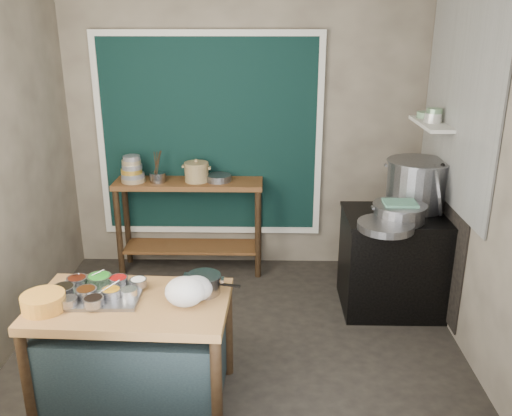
{
  "coord_description": "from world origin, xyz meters",
  "views": [
    {
      "loc": [
        0.22,
        -3.8,
        2.46
      ],
      "look_at": [
        0.13,
        0.25,
        1.03
      ],
      "focal_mm": 38.0,
      "sensor_mm": 36.0,
      "label": 1
    }
  ],
  "objects_px": {
    "prep_table": "(135,351)",
    "utensil_cup": "(158,177)",
    "stove_block": "(395,263)",
    "saucepan": "(204,284)",
    "ceramic_crock": "(197,173)",
    "yellow_basin": "(43,302)",
    "back_counter": "(190,226)",
    "stock_pot": "(416,184)",
    "steamer": "(399,212)",
    "condiment_tray": "(98,295)"
  },
  "relations": [
    {
      "from": "stock_pot",
      "to": "saucepan",
      "type": "bearing_deg",
      "value": -141.52
    },
    {
      "from": "yellow_basin",
      "to": "stock_pot",
      "type": "distance_m",
      "value": 3.13
    },
    {
      "from": "stock_pot",
      "to": "yellow_basin",
      "type": "bearing_deg",
      "value": -149.19
    },
    {
      "from": "back_counter",
      "to": "yellow_basin",
      "type": "distance_m",
      "value": 2.25
    },
    {
      "from": "back_counter",
      "to": "stove_block",
      "type": "relative_size",
      "value": 1.61
    },
    {
      "from": "back_counter",
      "to": "condiment_tray",
      "type": "distance_m",
      "value": 2.03
    },
    {
      "from": "saucepan",
      "to": "stock_pot",
      "type": "bearing_deg",
      "value": 51.7
    },
    {
      "from": "back_counter",
      "to": "saucepan",
      "type": "distance_m",
      "value": 1.97
    },
    {
      "from": "yellow_basin",
      "to": "stock_pot",
      "type": "xyz_separation_m",
      "value": [
        2.68,
        1.6,
        0.29
      ]
    },
    {
      "from": "condiment_tray",
      "to": "stock_pot",
      "type": "height_order",
      "value": "stock_pot"
    },
    {
      "from": "prep_table",
      "to": "stock_pot",
      "type": "height_order",
      "value": "stock_pot"
    },
    {
      "from": "yellow_basin",
      "to": "stock_pot",
      "type": "bearing_deg",
      "value": 30.81
    },
    {
      "from": "utensil_cup",
      "to": "steamer",
      "type": "bearing_deg",
      "value": -21.39
    },
    {
      "from": "prep_table",
      "to": "stove_block",
      "type": "xyz_separation_m",
      "value": [
        2.0,
        1.3,
        0.05
      ]
    },
    {
      "from": "back_counter",
      "to": "stock_pot",
      "type": "xyz_separation_m",
      "value": [
        2.07,
        -0.55,
        0.62
      ]
    },
    {
      "from": "stove_block",
      "to": "utensil_cup",
      "type": "height_order",
      "value": "utensil_cup"
    },
    {
      "from": "prep_table",
      "to": "ceramic_crock",
      "type": "distance_m",
      "value": 2.13
    },
    {
      "from": "back_counter",
      "to": "stove_block",
      "type": "xyz_separation_m",
      "value": [
        1.9,
        -0.73,
        -0.05
      ]
    },
    {
      "from": "stove_block",
      "to": "stock_pot",
      "type": "xyz_separation_m",
      "value": [
        0.17,
        0.18,
        0.67
      ]
    },
    {
      "from": "saucepan",
      "to": "utensil_cup",
      "type": "xyz_separation_m",
      "value": [
        -0.65,
        1.87,
        0.18
      ]
    },
    {
      "from": "back_counter",
      "to": "ceramic_crock",
      "type": "relative_size",
      "value": 5.79
    },
    {
      "from": "stove_block",
      "to": "utensil_cup",
      "type": "bearing_deg",
      "value": 162.53
    },
    {
      "from": "prep_table",
      "to": "stove_block",
      "type": "distance_m",
      "value": 2.39
    },
    {
      "from": "prep_table",
      "to": "steamer",
      "type": "height_order",
      "value": "steamer"
    },
    {
      "from": "saucepan",
      "to": "yellow_basin",
      "type": "bearing_deg",
      "value": -152.96
    },
    {
      "from": "prep_table",
      "to": "utensil_cup",
      "type": "bearing_deg",
      "value": 97.54
    },
    {
      "from": "yellow_basin",
      "to": "steamer",
      "type": "relative_size",
      "value": 0.6
    },
    {
      "from": "condiment_tray",
      "to": "saucepan",
      "type": "relative_size",
      "value": 2.35
    },
    {
      "from": "prep_table",
      "to": "ceramic_crock",
      "type": "height_order",
      "value": "ceramic_crock"
    },
    {
      "from": "steamer",
      "to": "yellow_basin",
      "type": "bearing_deg",
      "value": -152.84
    },
    {
      "from": "condiment_tray",
      "to": "utensil_cup",
      "type": "bearing_deg",
      "value": 89.13
    },
    {
      "from": "prep_table",
      "to": "yellow_basin",
      "type": "bearing_deg",
      "value": -165.09
    },
    {
      "from": "prep_table",
      "to": "condiment_tray",
      "type": "xyz_separation_m",
      "value": [
        -0.22,
        0.05,
        0.39
      ]
    },
    {
      "from": "yellow_basin",
      "to": "ceramic_crock",
      "type": "distance_m",
      "value": 2.26
    },
    {
      "from": "stove_block",
      "to": "saucepan",
      "type": "xyz_separation_m",
      "value": [
        -1.54,
        -1.18,
        0.39
      ]
    },
    {
      "from": "ceramic_crock",
      "to": "saucepan",
      "type": "bearing_deg",
      "value": -81.73
    },
    {
      "from": "back_counter",
      "to": "utensil_cup",
      "type": "relative_size",
      "value": 9.18
    },
    {
      "from": "stove_block",
      "to": "condiment_tray",
      "type": "xyz_separation_m",
      "value": [
        -2.22,
        -1.25,
        0.34
      ]
    },
    {
      "from": "yellow_basin",
      "to": "ceramic_crock",
      "type": "xyz_separation_m",
      "value": [
        0.69,
        2.14,
        0.23
      ]
    },
    {
      "from": "saucepan",
      "to": "ceramic_crock",
      "type": "relative_size",
      "value": 0.93
    },
    {
      "from": "stove_block",
      "to": "ceramic_crock",
      "type": "height_order",
      "value": "ceramic_crock"
    },
    {
      "from": "ceramic_crock",
      "to": "stock_pot",
      "type": "relative_size",
      "value": 0.46
    },
    {
      "from": "yellow_basin",
      "to": "ceramic_crock",
      "type": "relative_size",
      "value": 1.07
    },
    {
      "from": "prep_table",
      "to": "condiment_tray",
      "type": "relative_size",
      "value": 2.27
    },
    {
      "from": "prep_table",
      "to": "utensil_cup",
      "type": "xyz_separation_m",
      "value": [
        -0.19,
        1.99,
        0.62
      ]
    },
    {
      "from": "stove_block",
      "to": "yellow_basin",
      "type": "height_order",
      "value": "yellow_basin"
    },
    {
      "from": "prep_table",
      "to": "ceramic_crock",
      "type": "relative_size",
      "value": 4.99
    },
    {
      "from": "back_counter",
      "to": "utensil_cup",
      "type": "height_order",
      "value": "utensil_cup"
    },
    {
      "from": "back_counter",
      "to": "condiment_tray",
      "type": "xyz_separation_m",
      "value": [
        -0.32,
        -1.98,
        0.29
      ]
    },
    {
      "from": "ceramic_crock",
      "to": "stock_pot",
      "type": "height_order",
      "value": "stock_pot"
    }
  ]
}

